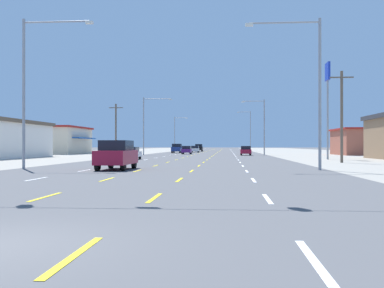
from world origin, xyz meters
TOP-DOWN VIEW (x-y plane):
  - ground_plane at (0.00, 66.00)m, footprint 572.00×572.00m
  - lot_apron_left at (-24.75, 66.00)m, footprint 28.00×440.00m
  - lot_apron_right at (24.75, 66.00)m, footprint 28.00×440.00m
  - lane_markings at (0.00, 104.50)m, footprint 10.64×227.60m
  - signal_span_wire at (0.52, 8.14)m, footprint 25.23×0.52m
  - suv_inner_left_nearest at (-3.47, 23.45)m, footprint 1.98×4.90m
  - sedan_far_left_near at (-7.11, 45.06)m, footprint 1.80×4.50m
  - hatchback_far_right_mid at (7.03, 68.78)m, footprint 1.72×3.90m
  - hatchback_inner_left_midfar at (-3.59, 78.60)m, footprint 1.72×3.90m
  - suv_far_left_far at (-6.79, 90.65)m, footprint 1.98×4.90m
  - hatchback_inner_left_farther at (-3.37, 97.89)m, footprint 1.72×3.90m
  - suv_inner_left_farthest at (-3.62, 116.28)m, footprint 1.98×4.90m
  - storefront_left_row_2 at (-29.03, 78.77)m, footprint 11.87×15.18m
  - storefront_right_row_2 at (29.24, 73.78)m, footprint 13.00×12.47m
  - pole_sign_right_row_1 at (15.64, 47.09)m, footprint 0.24×1.84m
  - streetlight_left_row_0 at (-9.62, 23.80)m, footprint 5.04×0.26m
  - streetlight_right_row_0 at (9.61, 23.80)m, footprint 5.02×0.26m
  - streetlight_left_row_1 at (-9.60, 69.73)m, footprint 4.96×0.26m
  - streetlight_right_row_1 at (9.76, 69.73)m, footprint 3.87×0.26m
  - streetlight_left_row_2 at (-9.80, 115.66)m, footprint 3.61×0.26m
  - streetlight_right_row_2 at (9.83, 115.66)m, footprint 3.69×0.26m
  - utility_pole_right_row_0 at (14.83, 37.19)m, footprint 2.20×0.26m
  - utility_pole_left_row_1 at (-13.20, 62.73)m, footprint 2.20×0.26m

SIDE VIEW (x-z plane):
  - ground_plane at x=0.00m, z-range 0.00..0.00m
  - lot_apron_left at x=-24.75m, z-range 0.00..0.01m
  - lot_apron_right at x=24.75m, z-range 0.00..0.01m
  - lane_markings at x=0.00m, z-range 0.00..0.01m
  - sedan_far_left_near at x=-7.11m, z-range 0.03..1.49m
  - hatchback_far_right_mid at x=7.03m, z-range 0.01..1.55m
  - hatchback_inner_left_midfar at x=-3.59m, z-range 0.01..1.55m
  - hatchback_inner_left_farther at x=-3.37m, z-range 0.01..1.55m
  - suv_inner_left_nearest at x=-3.47m, z-range 0.04..2.02m
  - suv_far_left_far at x=-6.79m, z-range 0.04..2.02m
  - suv_inner_left_farthest at x=-3.62m, z-range 0.04..2.02m
  - storefront_right_row_2 at x=29.24m, z-range 0.01..4.56m
  - storefront_left_row_2 at x=-29.03m, z-range 0.02..5.25m
  - utility_pole_left_row_1 at x=-13.20m, z-range 0.19..8.26m
  - utility_pole_right_row_0 at x=14.83m, z-range 0.19..8.88m
  - signal_span_wire at x=0.52m, z-range 0.66..9.44m
  - streetlight_left_row_2 at x=-9.80m, z-range 0.70..10.03m
  - streetlight_right_row_1 at x=9.76m, z-range 0.73..10.00m
  - streetlight_left_row_1 at x=-9.60m, z-range 0.87..10.64m
  - streetlight_right_row_0 at x=9.61m, z-range 0.88..10.98m
  - streetlight_left_row_0 at x=-9.62m, z-range 0.89..11.37m
  - streetlight_right_row_2 at x=9.83m, z-range 0.73..11.53m
  - pole_sign_right_row_1 at x=15.64m, z-range 2.75..14.00m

